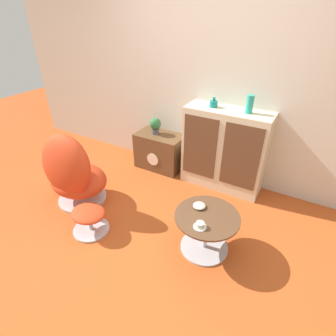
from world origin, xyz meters
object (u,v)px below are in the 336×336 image
Objects in this scene: tv_console at (160,151)px; teacup at (200,225)px; sideboard at (224,150)px; bowl at (199,206)px; ottoman at (89,217)px; potted_plant at (155,125)px; egg_chair at (73,174)px; vase_inner_left at (250,104)px; coffee_table at (206,229)px; vase_leftmost at (214,104)px.

tv_console reaches higher than teacup.
sideboard is 8.93× the size of teacup.
ottoman is at bearing -156.19° from bowl.
egg_chair is at bearing -106.65° from potted_plant.
egg_chair is at bearing -138.23° from sideboard.
ottoman is (-0.90, -1.52, -0.34)m from sideboard.
potted_plant is at bearing 94.36° from ottoman.
teacup is at bearing -88.52° from vase_inner_left.
vase_inner_left is 1.48m from teacup.
teacup is (1.64, -0.06, 0.03)m from egg_chair.
egg_chair reaches higher than coffee_table.
egg_chair is at bearing -173.35° from bowl.
sideboard is at bearing 41.77° from egg_chair.
vase_inner_left reaches higher than coffee_table.
coffee_table is at bearing 89.77° from teacup.
ottoman is at bearing -169.36° from teacup.
ottoman is 1.67× the size of potted_plant.
bowl is at bearing -43.99° from tv_console.
egg_chair is at bearing -133.72° from vase_leftmost.
vase_inner_left is (0.42, 0.00, 0.06)m from vase_leftmost.
vase_inner_left is 0.88× the size of potted_plant.
tv_console is at bearing 132.93° from teacup.
egg_chair is at bearing -142.29° from vase_inner_left.
vase_inner_left reaches higher than bowl.
vase_leftmost is at bearing 46.28° from egg_chair.
tv_console is 1.47m from vase_inner_left.
bowl is (-0.12, 0.07, 0.19)m from coffee_table.
egg_chair is 1.53m from bowl.
potted_plant reaches higher than bowl.
bowl reaches higher than coffee_table.
vase_inner_left is at bearing 0.73° from tv_console.
sideboard reaches higher than potted_plant.
bowl is at bearing -72.40° from vase_leftmost.
tv_console reaches higher than coffee_table.
tv_console is 2.94× the size of potted_plant.
egg_chair is 7.64× the size of bowl.
egg_chair is 1.30m from potted_plant.
bowl is at bearing -94.37° from vase_inner_left.
potted_plant is (-1.27, 1.12, 0.40)m from coffee_table.
potted_plant is (-0.07, 0.00, 0.39)m from tv_console.
ottoman is 2.12m from vase_inner_left.
tv_console is 5.77× the size of teacup.
vase_leftmost is 0.57× the size of vase_inner_left.
egg_chair is 1.84m from vase_leftmost.
egg_chair is (-1.38, -1.24, -0.11)m from sideboard.
teacup is at bearing -2.27° from egg_chair.
tv_console is 1.51m from ottoman.
bowl is at bearing -82.54° from sideboard.
sideboard is 0.98m from tv_console.
tv_console is at bearing 136.01° from bowl.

